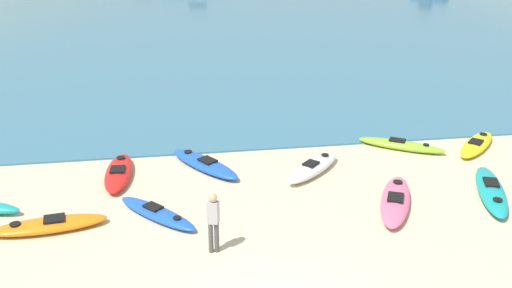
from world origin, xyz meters
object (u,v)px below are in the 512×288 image
object	(u,v)px
kayak_on_sand_6	(395,201)
person_near_foreground	(213,219)
kayak_on_sand_3	(49,225)
kayak_on_sand_7	(119,173)
kayak_on_sand_9	(205,164)
kayak_on_sand_8	(491,191)
kayak_on_sand_2	(313,168)
kayak_on_sand_5	(401,145)
kayak_on_sand_1	(157,213)
kayak_on_sand_4	(476,144)

from	to	relation	value
kayak_on_sand_6	person_near_foreground	world-z (taller)	person_near_foreground
kayak_on_sand_6	person_near_foreground	size ratio (longest dim) A/B	2.02
kayak_on_sand_3	kayak_on_sand_6	size ratio (longest dim) A/B	0.93
kayak_on_sand_7	kayak_on_sand_9	distance (m)	2.64
kayak_on_sand_8	kayak_on_sand_9	xyz separation A→B (m)	(-7.89, 3.15, -0.02)
kayak_on_sand_2	kayak_on_sand_7	size ratio (longest dim) A/B	0.83
kayak_on_sand_2	person_near_foreground	distance (m)	5.26
kayak_on_sand_3	kayak_on_sand_9	xyz separation A→B (m)	(4.20, 3.16, 0.01)
kayak_on_sand_5	kayak_on_sand_1	bearing A→B (deg)	-156.96
kayak_on_sand_2	kayak_on_sand_6	bearing A→B (deg)	-54.48
kayak_on_sand_4	kayak_on_sand_9	bearing A→B (deg)	-178.60
kayak_on_sand_5	kayak_on_sand_6	xyz separation A→B (m)	(-1.68, -3.82, 0.02)
kayak_on_sand_1	kayak_on_sand_4	world-z (taller)	kayak_on_sand_4
kayak_on_sand_1	kayak_on_sand_6	size ratio (longest dim) A/B	0.78
kayak_on_sand_5	kayak_on_sand_9	world-z (taller)	kayak_on_sand_9
kayak_on_sand_2	kayak_on_sand_4	bearing A→B (deg)	10.41
kayak_on_sand_2	kayak_on_sand_8	bearing A→B (deg)	-26.22
kayak_on_sand_5	kayak_on_sand_9	xyz separation A→B (m)	(-6.67, -0.54, 0.01)
kayak_on_sand_6	kayak_on_sand_7	distance (m)	8.19
kayak_on_sand_4	kayak_on_sand_8	bearing A→B (deg)	-111.59
kayak_on_sand_4	kayak_on_sand_8	world-z (taller)	kayak_on_sand_8
kayak_on_sand_6	kayak_on_sand_2	bearing A→B (deg)	125.52
kayak_on_sand_6	kayak_on_sand_8	xyz separation A→B (m)	(2.90, 0.14, 0.01)
kayak_on_sand_3	kayak_on_sand_8	bearing A→B (deg)	0.07
kayak_on_sand_1	kayak_on_sand_8	size ratio (longest dim) A/B	0.75
kayak_on_sand_1	kayak_on_sand_9	distance (m)	3.28
kayak_on_sand_4	kayak_on_sand_7	size ratio (longest dim) A/B	0.88
kayak_on_sand_4	kayak_on_sand_8	distance (m)	3.63
kayak_on_sand_6	person_near_foreground	xyz separation A→B (m)	(-5.13, -1.54, 0.73)
kayak_on_sand_1	kayak_on_sand_2	distance (m)	5.17
kayak_on_sand_3	kayak_on_sand_2	bearing A→B (deg)	17.08
kayak_on_sand_1	kayak_on_sand_7	xyz separation A→B (m)	(-1.14, 2.68, 0.03)
kayak_on_sand_3	kayak_on_sand_9	bearing A→B (deg)	36.98
kayak_on_sand_1	kayak_on_sand_5	xyz separation A→B (m)	(8.15, 3.47, 0.02)
kayak_on_sand_2	person_near_foreground	size ratio (longest dim) A/B	1.49
kayak_on_sand_7	person_near_foreground	size ratio (longest dim) A/B	1.80
kayak_on_sand_6	kayak_on_sand_8	distance (m)	2.90
kayak_on_sand_2	kayak_on_sand_6	xyz separation A→B (m)	(1.72, -2.42, -0.02)
kayak_on_sand_9	kayak_on_sand_6	bearing A→B (deg)	-33.38
kayak_on_sand_8	kayak_on_sand_6	bearing A→B (deg)	-177.24
kayak_on_sand_1	kayak_on_sand_2	size ratio (longest dim) A/B	1.06
kayak_on_sand_6	kayak_on_sand_8	world-z (taller)	kayak_on_sand_8
kayak_on_sand_3	kayak_on_sand_6	xyz separation A→B (m)	(9.19, -0.12, 0.01)
kayak_on_sand_2	kayak_on_sand_9	size ratio (longest dim) A/B	0.80
person_near_foreground	kayak_on_sand_4	bearing A→B (deg)	28.33
kayak_on_sand_1	kayak_on_sand_6	bearing A→B (deg)	-3.14
kayak_on_sand_3	kayak_on_sand_7	bearing A→B (deg)	61.59
person_near_foreground	kayak_on_sand_2	bearing A→B (deg)	49.28
kayak_on_sand_7	person_near_foreground	world-z (taller)	person_near_foreground
kayak_on_sand_3	kayak_on_sand_4	distance (m)	13.84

